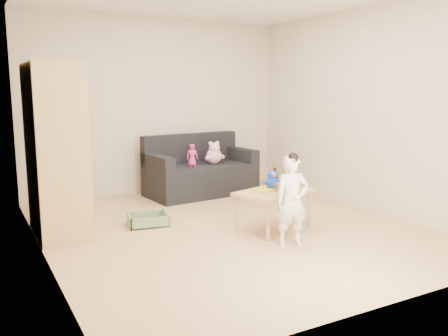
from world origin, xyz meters
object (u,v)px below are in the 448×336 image
sofa (201,180)px  play_table (274,210)px  wardrobe (56,150)px  toddler (292,202)px

sofa → play_table: size_ratio=1.86×
sofa → play_table: (-0.09, -2.03, 0.00)m
wardrobe → play_table: (2.13, -1.02, -0.69)m
wardrobe → sofa: 2.52m
play_table → toddler: bearing=-107.1°
sofa → play_table: play_table is taller
wardrobe → sofa: (2.21, 1.00, -0.69)m
sofa → play_table: bearing=-97.9°
wardrobe → sofa: size_ratio=1.15×
sofa → toddler: (-0.25, -2.56, 0.23)m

